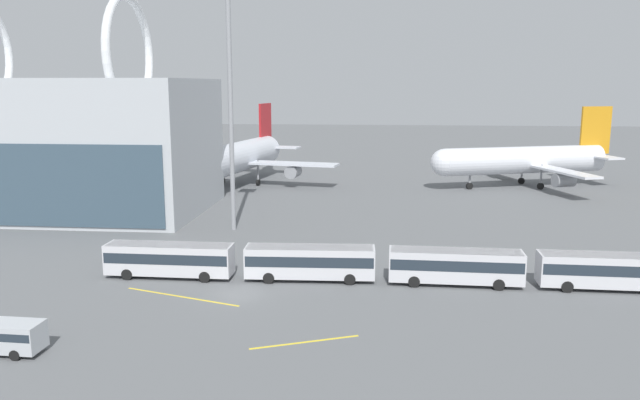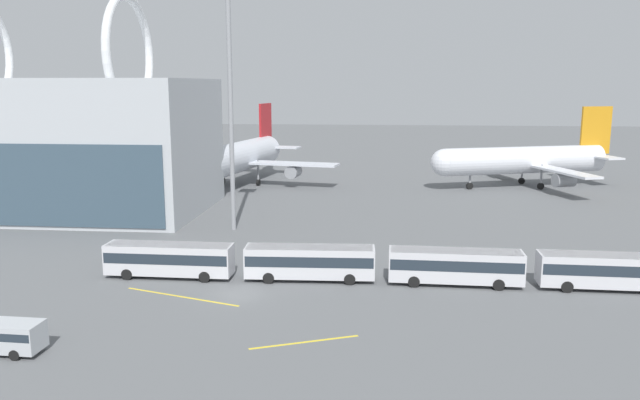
{
  "view_description": "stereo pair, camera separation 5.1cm",
  "coord_description": "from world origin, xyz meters",
  "px_view_note": "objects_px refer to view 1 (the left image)",
  "views": [
    {
      "loc": [
        11.46,
        -48.64,
        17.25
      ],
      "look_at": [
        4.76,
        22.06,
        4.0
      ],
      "focal_mm": 35.0,
      "sensor_mm": 36.0,
      "label": 1
    },
    {
      "loc": [
        11.51,
        -48.64,
        17.25
      ],
      "look_at": [
        4.76,
        22.06,
        4.0
      ],
      "focal_mm": 35.0,
      "sensor_mm": 36.0,
      "label": 2
    }
  ],
  "objects_px": {
    "shuttle_bus_3": "(608,269)",
    "floodlight_mast": "(230,66)",
    "airliner_parked_remote": "(528,160)",
    "airliner_at_gate_far": "(237,157)",
    "shuttle_bus_2": "(455,264)",
    "shuttle_bus_0": "(169,258)",
    "shuttle_bus_1": "(310,260)"
  },
  "relations": [
    {
      "from": "shuttle_bus_3",
      "to": "floodlight_mast",
      "type": "bearing_deg",
      "value": 154.03
    },
    {
      "from": "shuttle_bus_2",
      "to": "floodlight_mast",
      "type": "height_order",
      "value": "floodlight_mast"
    },
    {
      "from": "shuttle_bus_1",
      "to": "shuttle_bus_3",
      "type": "xyz_separation_m",
      "value": [
        25.45,
        -0.22,
        0.0
      ]
    },
    {
      "from": "shuttle_bus_0",
      "to": "floodlight_mast",
      "type": "relative_size",
      "value": 0.39
    },
    {
      "from": "shuttle_bus_3",
      "to": "airliner_parked_remote",
      "type": "bearing_deg",
      "value": 85.33
    },
    {
      "from": "airliner_parked_remote",
      "to": "floodlight_mast",
      "type": "bearing_deg",
      "value": 21.44
    },
    {
      "from": "airliner_at_gate_far",
      "to": "floodlight_mast",
      "type": "relative_size",
      "value": 1.22
    },
    {
      "from": "shuttle_bus_2",
      "to": "shuttle_bus_0",
      "type": "bearing_deg",
      "value": -178.05
    },
    {
      "from": "shuttle_bus_2",
      "to": "shuttle_bus_3",
      "type": "relative_size",
      "value": 1.0
    },
    {
      "from": "airliner_at_gate_far",
      "to": "shuttle_bus_1",
      "type": "bearing_deg",
      "value": 29.95
    },
    {
      "from": "airliner_at_gate_far",
      "to": "floodlight_mast",
      "type": "distance_m",
      "value": 36.08
    },
    {
      "from": "airliner_at_gate_far",
      "to": "shuttle_bus_2",
      "type": "xyz_separation_m",
      "value": [
        30.87,
        -51.13,
        -3.07
      ]
    },
    {
      "from": "shuttle_bus_0",
      "to": "shuttle_bus_1",
      "type": "bearing_deg",
      "value": 2.07
    },
    {
      "from": "airliner_parked_remote",
      "to": "shuttle_bus_3",
      "type": "relative_size",
      "value": 2.86
    },
    {
      "from": "shuttle_bus_2",
      "to": "airliner_at_gate_far",
      "type": "bearing_deg",
      "value": 122.42
    },
    {
      "from": "floodlight_mast",
      "to": "shuttle_bus_3",
      "type": "bearing_deg",
      "value": -27.23
    },
    {
      "from": "shuttle_bus_3",
      "to": "shuttle_bus_0",
      "type": "bearing_deg",
      "value": -178.57
    },
    {
      "from": "shuttle_bus_0",
      "to": "shuttle_bus_1",
      "type": "xyz_separation_m",
      "value": [
        12.73,
        0.34,
        0.0
      ]
    },
    {
      "from": "airliner_at_gate_far",
      "to": "floodlight_mast",
      "type": "height_order",
      "value": "floodlight_mast"
    },
    {
      "from": "shuttle_bus_1",
      "to": "floodlight_mast",
      "type": "height_order",
      "value": "floodlight_mast"
    },
    {
      "from": "shuttle_bus_2",
      "to": "floodlight_mast",
      "type": "relative_size",
      "value": 0.39
    },
    {
      "from": "shuttle_bus_1",
      "to": "airliner_at_gate_far",
      "type": "bearing_deg",
      "value": 107.15
    },
    {
      "from": "shuttle_bus_0",
      "to": "shuttle_bus_1",
      "type": "height_order",
      "value": "same"
    },
    {
      "from": "shuttle_bus_3",
      "to": "floodlight_mast",
      "type": "relative_size",
      "value": 0.39
    },
    {
      "from": "airliner_parked_remote",
      "to": "shuttle_bus_2",
      "type": "height_order",
      "value": "airliner_parked_remote"
    },
    {
      "from": "shuttle_bus_2",
      "to": "floodlight_mast",
      "type": "bearing_deg",
      "value": 143.36
    },
    {
      "from": "airliner_at_gate_far",
      "to": "shuttle_bus_1",
      "type": "height_order",
      "value": "airliner_at_gate_far"
    },
    {
      "from": "shuttle_bus_1",
      "to": "floodlight_mast",
      "type": "bearing_deg",
      "value": 118.78
    },
    {
      "from": "airliner_at_gate_far",
      "to": "shuttle_bus_0",
      "type": "bearing_deg",
      "value": 16.41
    },
    {
      "from": "shuttle_bus_0",
      "to": "shuttle_bus_2",
      "type": "relative_size",
      "value": 1.0
    },
    {
      "from": "airliner_parked_remote",
      "to": "airliner_at_gate_far",
      "type": "bearing_deg",
      "value": -14.75
    },
    {
      "from": "airliner_at_gate_far",
      "to": "airliner_parked_remote",
      "type": "xyz_separation_m",
      "value": [
        49.26,
        3.39,
        -0.27
      ]
    }
  ]
}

